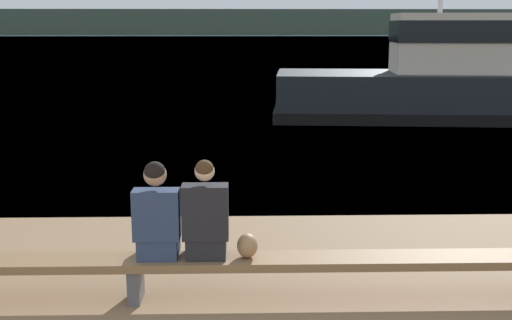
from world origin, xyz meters
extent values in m
plane|color=teal|center=(0.00, 125.99, 0.00)|extent=(240.00, 240.00, 0.00)
cube|color=#384233|center=(0.00, 190.01, 3.59)|extent=(600.00, 12.00, 7.17)
cube|color=brown|center=(0.01, 3.18, 0.39)|extent=(8.70, 0.41, 0.08)
cube|color=#515156|center=(0.01, 3.18, 0.17)|extent=(0.12, 0.35, 0.35)
cube|color=navy|center=(0.24, 3.27, 0.53)|extent=(0.39, 0.41, 0.21)
cube|color=navy|center=(0.24, 3.16, 0.88)|extent=(0.45, 0.22, 0.49)
sphere|color=tan|center=(0.24, 3.16, 1.28)|extent=(0.22, 0.22, 0.22)
sphere|color=black|center=(0.24, 3.14, 1.31)|extent=(0.20, 0.20, 0.20)
cube|color=black|center=(0.71, 3.27, 0.53)|extent=(0.39, 0.41, 0.21)
cube|color=black|center=(0.71, 3.16, 0.91)|extent=(0.45, 0.22, 0.54)
sphere|color=beige|center=(0.71, 3.16, 1.31)|extent=(0.19, 0.19, 0.19)
sphere|color=#472D19|center=(0.71, 3.14, 1.33)|extent=(0.18, 0.18, 0.18)
ellipsoid|color=#9E754C|center=(1.12, 3.18, 0.55)|extent=(0.20, 0.23, 0.24)
cube|color=black|center=(6.61, 15.74, 0.66)|extent=(9.16, 4.01, 1.32)
cube|color=black|center=(6.61, 15.74, 0.16)|extent=(9.35, 4.15, 0.32)
cube|color=beige|center=(7.05, 15.70, 2.16)|extent=(3.28, 2.21, 1.68)
cube|color=black|center=(7.05, 15.70, 2.50)|extent=(3.35, 2.28, 0.61)
camera|label=1|loc=(1.05, -2.81, 2.68)|focal=45.00mm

